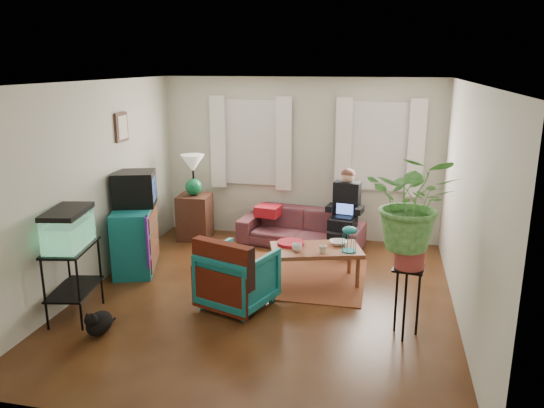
% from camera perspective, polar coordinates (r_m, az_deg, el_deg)
% --- Properties ---
extents(floor, '(4.50, 5.00, 0.01)m').
position_cam_1_polar(floor, '(6.64, -0.76, -10.10)').
color(floor, '#4F2B14').
rests_on(floor, ground).
extents(ceiling, '(4.50, 5.00, 0.01)m').
position_cam_1_polar(ceiling, '(6.01, -0.84, 12.95)').
color(ceiling, white).
rests_on(ceiling, wall_back).
extents(wall_back, '(4.50, 0.01, 2.60)m').
position_cam_1_polar(wall_back, '(8.60, 3.03, 4.83)').
color(wall_back, silver).
rests_on(wall_back, floor).
extents(wall_front, '(4.50, 0.01, 2.60)m').
position_cam_1_polar(wall_front, '(3.93, -9.24, -7.89)').
color(wall_front, silver).
rests_on(wall_front, floor).
extents(wall_left, '(0.01, 5.00, 2.60)m').
position_cam_1_polar(wall_left, '(7.05, -18.91, 1.77)').
color(wall_left, silver).
rests_on(wall_left, floor).
extents(wall_right, '(0.01, 5.00, 2.60)m').
position_cam_1_polar(wall_right, '(6.11, 20.23, -0.31)').
color(wall_right, silver).
rests_on(wall_right, floor).
extents(window_left, '(1.08, 0.04, 1.38)m').
position_cam_1_polar(window_left, '(8.70, -2.21, 6.63)').
color(window_left, white).
rests_on(window_left, wall_back).
extents(window_right, '(1.08, 0.04, 1.38)m').
position_cam_1_polar(window_right, '(8.43, 11.49, 6.06)').
color(window_right, white).
rests_on(window_right, wall_back).
extents(curtains_left, '(1.36, 0.06, 1.50)m').
position_cam_1_polar(curtains_left, '(8.63, -2.34, 6.55)').
color(curtains_left, white).
rests_on(curtains_left, wall_back).
extents(curtains_right, '(1.36, 0.06, 1.50)m').
position_cam_1_polar(curtains_right, '(8.35, 11.47, 5.98)').
color(curtains_right, white).
rests_on(curtains_right, wall_back).
extents(picture_frame, '(0.04, 0.32, 0.40)m').
position_cam_1_polar(picture_frame, '(7.65, -15.82, 7.95)').
color(picture_frame, '#3D2616').
rests_on(picture_frame, wall_left).
extents(area_rug, '(2.00, 1.60, 0.01)m').
position_cam_1_polar(area_rug, '(7.27, 1.98, -7.72)').
color(area_rug, brown).
rests_on(area_rug, floor).
extents(sofa, '(2.04, 1.07, 0.76)m').
position_cam_1_polar(sofa, '(8.36, 3.15, -1.96)').
color(sofa, brown).
rests_on(sofa, floor).
extents(seated_person, '(0.57, 0.67, 1.16)m').
position_cam_1_polar(seated_person, '(8.12, 7.85, -1.13)').
color(seated_person, black).
rests_on(seated_person, sofa).
extents(side_table, '(0.54, 0.54, 0.73)m').
position_cam_1_polar(side_table, '(8.77, -8.30, -1.37)').
color(side_table, '#402A18').
rests_on(side_table, floor).
extents(table_lamp, '(0.40, 0.40, 0.67)m').
position_cam_1_polar(table_lamp, '(8.60, -8.47, 2.99)').
color(table_lamp, white).
rests_on(table_lamp, side_table).
extents(dresser, '(0.78, 1.10, 0.89)m').
position_cam_1_polar(dresser, '(7.63, -14.51, -3.58)').
color(dresser, '#12636F').
rests_on(dresser, floor).
extents(crt_tv, '(0.67, 0.64, 0.48)m').
position_cam_1_polar(crt_tv, '(7.54, -14.58, 1.61)').
color(crt_tv, black).
rests_on(crt_tv, dresser).
extents(aquarium_stand, '(0.55, 0.82, 0.84)m').
position_cam_1_polar(aquarium_stand, '(6.44, -20.54, -7.85)').
color(aquarium_stand, black).
rests_on(aquarium_stand, floor).
extents(aquarium, '(0.50, 0.74, 0.44)m').
position_cam_1_polar(aquarium, '(6.23, -21.07, -2.39)').
color(aquarium, '#7FD899').
rests_on(aquarium, aquarium_stand).
extents(black_cat, '(0.24, 0.37, 0.32)m').
position_cam_1_polar(black_cat, '(6.05, -18.10, -11.86)').
color(black_cat, black).
rests_on(black_cat, floor).
extents(armchair, '(0.95, 0.92, 0.78)m').
position_cam_1_polar(armchair, '(6.32, -3.69, -7.59)').
color(armchair, '#105164').
rests_on(armchair, floor).
extents(serape_throw, '(0.80, 0.43, 0.64)m').
position_cam_1_polar(serape_throw, '(6.04, -5.38, -7.08)').
color(serape_throw, '#9E0A0A').
rests_on(serape_throw, armchair).
extents(coffee_table, '(1.29, 0.94, 0.48)m').
position_cam_1_polar(coffee_table, '(7.02, 4.71, -6.56)').
color(coffee_table, brown).
rests_on(coffee_table, floor).
extents(cup_a, '(0.16, 0.16, 0.10)m').
position_cam_1_polar(cup_a, '(6.79, 2.71, -4.69)').
color(cup_a, white).
rests_on(cup_a, coffee_table).
extents(cup_b, '(0.13, 0.13, 0.10)m').
position_cam_1_polar(cup_b, '(6.76, 5.46, -4.86)').
color(cup_b, beige).
rests_on(cup_b, coffee_table).
extents(bowl, '(0.28, 0.28, 0.06)m').
position_cam_1_polar(bowl, '(7.08, 7.15, -4.14)').
color(bowl, white).
rests_on(bowl, coffee_table).
extents(snack_tray, '(0.45, 0.45, 0.04)m').
position_cam_1_polar(snack_tray, '(7.04, 2.01, -4.22)').
color(snack_tray, '#B21414').
rests_on(snack_tray, coffee_table).
extents(birdcage, '(0.24, 0.24, 0.34)m').
position_cam_1_polar(birdcage, '(6.81, 8.32, -3.72)').
color(birdcage, '#115B6B').
rests_on(birdcage, coffee_table).
extents(plant_stand, '(0.37, 0.37, 0.78)m').
position_cam_1_polar(plant_stand, '(5.81, 14.24, -10.17)').
color(plant_stand, black).
rests_on(plant_stand, floor).
extents(potted_plant, '(0.99, 0.89, 0.99)m').
position_cam_1_polar(potted_plant, '(5.49, 14.86, -1.37)').
color(potted_plant, '#599947').
rests_on(potted_plant, plant_stand).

